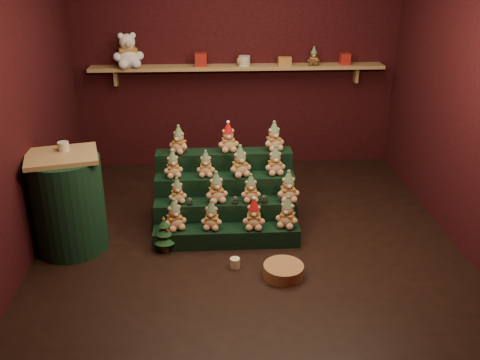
{
  "coord_description": "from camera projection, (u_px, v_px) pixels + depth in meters",
  "views": [
    {
      "loc": [
        -0.34,
        -4.67,
        2.63
      ],
      "look_at": [
        -0.06,
        0.25,
        0.49
      ],
      "focal_mm": 40.0,
      "sensor_mm": 36.0,
      "label": 1
    }
  ],
  "objects": [
    {
      "name": "wicker_basket",
      "position": [
        283.0,
        271.0,
        4.65
      ],
      "size": [
        0.44,
        0.44,
        0.11
      ],
      "primitive_type": "cylinder",
      "rotation": [
        0.0,
        0.0,
        0.32
      ],
      "color": "#9A693E",
      "rests_on": "ground"
    },
    {
      "name": "teddy_1",
      "position": [
        212.0,
        215.0,
        5.04
      ],
      "size": [
        0.23,
        0.21,
        0.28
      ],
      "primitive_type": null,
      "rotation": [
        0.0,
        0.0,
        -0.17
      ],
      "color": "tan",
      "rests_on": "riser_tier_front"
    },
    {
      "name": "teddy_12",
      "position": [
        179.0,
        139.0,
        5.4
      ],
      "size": [
        0.26,
        0.25,
        0.28
      ],
      "primitive_type": null,
      "rotation": [
        0.0,
        0.0,
        -0.45
      ],
      "color": "tan",
      "rests_on": "riser_tier_back"
    },
    {
      "name": "brown_bear",
      "position": [
        314.0,
        56.0,
        6.51
      ],
      "size": [
        0.17,
        0.16,
        0.21
      ],
      "primitive_type": null,
      "rotation": [
        0.0,
        0.0,
        -0.13
      ],
      "color": "#4E2D1A",
      "rests_on": "back_shelf"
    },
    {
      "name": "back_shelf",
      "position": [
        238.0,
        68.0,
        6.54
      ],
      "size": [
        3.6,
        0.26,
        0.24
      ],
      "color": "tan",
      "rests_on": "ground"
    },
    {
      "name": "snow_globe_a",
      "position": [
        190.0,
        201.0,
        5.14
      ],
      "size": [
        0.06,
        0.06,
        0.08
      ],
      "color": "black",
      "rests_on": "riser_tier_midfront"
    },
    {
      "name": "teddy_3",
      "position": [
        288.0,
        212.0,
        5.07
      ],
      "size": [
        0.28,
        0.27,
        0.31
      ],
      "primitive_type": null,
      "rotation": [
        0.0,
        0.0,
        -0.44
      ],
      "color": "tan",
      "rests_on": "riser_tier_front"
    },
    {
      "name": "left_wall",
      "position": [
        15.0,
        102.0,
        4.68
      ],
      "size": [
        0.1,
        4.0,
        2.8
      ],
      "primitive_type": "cube",
      "color": "black",
      "rests_on": "ground"
    },
    {
      "name": "mini_christmas_tree",
      "position": [
        164.0,
        234.0,
        5.01
      ],
      "size": [
        0.21,
        0.21,
        0.36
      ],
      "rotation": [
        0.0,
        0.0,
        0.09
      ],
      "color": "#473119",
      "rests_on": "ground"
    },
    {
      "name": "right_wall",
      "position": [
        471.0,
        95.0,
        4.89
      ],
      "size": [
        0.1,
        4.0,
        2.8
      ],
      "primitive_type": "cube",
      "color": "black",
      "rests_on": "ground"
    },
    {
      "name": "shelf_plush_ball",
      "position": [
        242.0,
        61.0,
        6.49
      ],
      "size": [
        0.12,
        0.12,
        0.12
      ],
      "primitive_type": "sphere",
      "color": "tan",
      "rests_on": "back_shelf"
    },
    {
      "name": "snow_globe_c",
      "position": [
        264.0,
        199.0,
        5.18
      ],
      "size": [
        0.06,
        0.06,
        0.09
      ],
      "color": "black",
      "rests_on": "riser_tier_midfront"
    },
    {
      "name": "ground",
      "position": [
        248.0,
        235.0,
        5.34
      ],
      "size": [
        4.0,
        4.0,
        0.0
      ],
      "primitive_type": "plane",
      "color": "black",
      "rests_on": "ground"
    },
    {
      "name": "teddy_7",
      "position": [
        288.0,
        186.0,
        5.18
      ],
      "size": [
        0.24,
        0.22,
        0.31
      ],
      "primitive_type": null,
      "rotation": [
        0.0,
        0.0,
        0.1
      ],
      "color": "tan",
      "rests_on": "riser_tier_midfront"
    },
    {
      "name": "teddy_5",
      "position": [
        216.0,
        187.0,
        5.17
      ],
      "size": [
        0.26,
        0.24,
        0.31
      ],
      "primitive_type": null,
      "rotation": [
        0.0,
        0.0,
        0.24
      ],
      "color": "tan",
      "rests_on": "riser_tier_midfront"
    },
    {
      "name": "teddy_10",
      "position": [
        240.0,
        161.0,
        5.3
      ],
      "size": [
        0.27,
        0.26,
        0.31
      ],
      "primitive_type": null,
      "rotation": [
        0.0,
        0.0,
        0.34
      ],
      "color": "tan",
      "rests_on": "riser_tier_midback"
    },
    {
      "name": "teddy_2",
      "position": [
        254.0,
        214.0,
        5.04
      ],
      "size": [
        0.23,
        0.21,
        0.3
      ],
      "primitive_type": null,
      "rotation": [
        0.0,
        0.0,
        -0.09
      ],
      "color": "tan",
      "rests_on": "riser_tier_front"
    },
    {
      "name": "teddy_13",
      "position": [
        228.0,
        137.0,
        5.44
      ],
      "size": [
        0.23,
        0.22,
        0.3
      ],
      "primitive_type": null,
      "rotation": [
        0.0,
        0.0,
        0.13
      ],
      "color": "tan",
      "rests_on": "riser_tier_back"
    },
    {
      "name": "teddy_14",
      "position": [
        274.0,
        136.0,
        5.47
      ],
      "size": [
        0.26,
        0.25,
        0.29
      ],
      "primitive_type": null,
      "rotation": [
        0.0,
        0.0,
        0.36
      ],
      "color": "tan",
      "rests_on": "riser_tier_back"
    },
    {
      "name": "gift_tin_red_a",
      "position": [
        201.0,
        60.0,
        6.46
      ],
      "size": [
        0.14,
        0.14,
        0.16
      ],
      "primitive_type": "cube",
      "color": "#B2261B",
      "rests_on": "back_shelf"
    },
    {
      "name": "teddy_9",
      "position": [
        206.0,
        164.0,
        5.31
      ],
      "size": [
        0.19,
        0.17,
        0.26
      ],
      "primitive_type": null,
      "rotation": [
        0.0,
        0.0,
        -0.04
      ],
      "color": "tan",
      "rests_on": "riser_tier_midback"
    },
    {
      "name": "back_wall",
      "position": [
        237.0,
        56.0,
        6.66
      ],
      "size": [
        4.0,
        0.1,
        2.8
      ],
      "primitive_type": "cube",
      "color": "black",
      "rests_on": "ground"
    },
    {
      "name": "snow_globe_b",
      "position": [
        235.0,
        200.0,
        5.16
      ],
      "size": [
        0.06,
        0.06,
        0.08
      ],
      "color": "black",
      "rests_on": "riser_tier_midfront"
    },
    {
      "name": "riser_tier_front",
      "position": [
        227.0,
        236.0,
        5.14
      ],
      "size": [
        1.4,
        0.22,
        0.18
      ],
      "primitive_type": "cube",
      "color": "black",
      "rests_on": "ground"
    },
    {
      "name": "white_bear",
      "position": [
        127.0,
        46.0,
        6.33
      ],
      "size": [
        0.43,
        0.41,
        0.51
      ],
      "primitive_type": null,
      "rotation": [
        0.0,
        0.0,
        0.24
      ],
      "color": "white",
      "rests_on": "back_shelf"
    },
    {
      "name": "front_wall",
      "position": [
        275.0,
        195.0,
        2.91
      ],
      "size": [
        4.0,
        0.1,
        2.8
      ],
      "primitive_type": "cube",
      "color": "black",
      "rests_on": "ground"
    },
    {
      "name": "teddy_6",
      "position": [
        251.0,
        188.0,
        5.19
      ],
      "size": [
        0.19,
        0.18,
        0.27
      ],
      "primitive_type": null,
      "rotation": [
        0.0,
        0.0,
        0.0
      ],
      "color": "tan",
      "rests_on": "riser_tier_midfront"
    },
    {
      "name": "teddy_11",
      "position": [
        275.0,
        160.0,
        5.35
      ],
      "size": [
        0.23,
        0.21,
        0.29
      ],
      "primitive_type": null,
      "rotation": [
        0.0,
        0.0,
        0.14
      ],
      "color": "tan",
      "rests_on": "riser_tier_midback"
    },
    {
      "name": "mug_right",
      "position": [
        296.0,
        267.0,
        4.72
      ],
      "size": [
        0.09,
        0.09,
        0.09
      ],
      "primitive_type": "cylinder",
      "color": "beige",
      "rests_on": "ground"
    },
    {
      "name": "riser_tier_midback",
      "position": [
        225.0,
        200.0,
        5.47
      ],
      "size": [
        1.4,
        0.22,
        0.54
      ],
      "primitive_type": "cube",
      "color": "black",
      "rests_on": "ground"
    },
    {
      "name": "riser_tier_midfront",
      "position": [
        226.0,
        218.0,
        5.3
      ],
      "size": [
        1.4,
        0.22,
        0.36
      ],
      "primitive_type": "cube",
      "color": "black",
      "rests_on": "ground"
    },
    {
      "name": "teddy_4",
      "position": [
        177.0,
        190.0,
        5.16
      ],
      "size": [
        0.21,
        0.2,
        0.25
      ],
      "primitive_type": null,
      "rotation": [
        0.0,
        0.0,
        0.23
      ],
      "color": "tan",
      "rests_on": "riser_tier_midfront"
    },
    {
      "name": "gift_tin_cream",
      "position": [
        244.0,
        61.0,
        6.49
      ],
      "size": [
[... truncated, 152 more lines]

